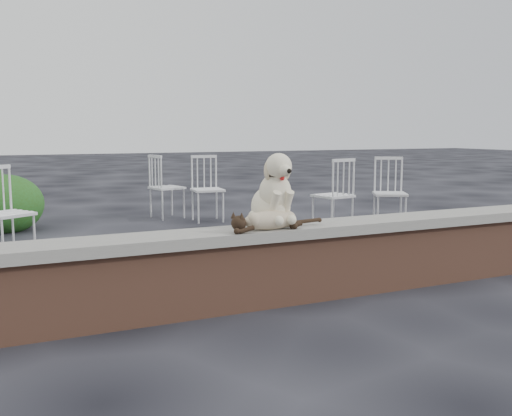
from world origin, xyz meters
name	(u,v)px	position (x,y,z in m)	size (l,w,h in m)	color
ground	(329,295)	(0.00, 0.00, 0.00)	(60.00, 60.00, 0.00)	black
brick_wall	(330,264)	(0.00, 0.00, 0.25)	(6.00, 0.30, 0.50)	brown
capstone	(330,227)	(0.00, 0.00, 0.54)	(6.20, 0.40, 0.08)	slate
dog	(271,189)	(-0.50, 0.05, 0.86)	(0.37, 0.48, 0.56)	beige
cat	(270,219)	(-0.58, -0.10, 0.66)	(0.93, 0.22, 0.16)	tan
chair_a	(7,212)	(-2.25, 2.53, 0.47)	(0.56, 0.56, 0.94)	white
chair_e	(167,186)	(0.01, 4.53, 0.47)	(0.56, 0.56, 0.94)	white
chair_b	(208,189)	(0.44, 3.97, 0.47)	(0.56, 0.56, 0.94)	white
chair_c	(333,194)	(1.66, 2.57, 0.47)	(0.56, 0.56, 0.94)	white
chair_d	(390,192)	(2.48, 2.44, 0.47)	(0.56, 0.56, 0.94)	white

